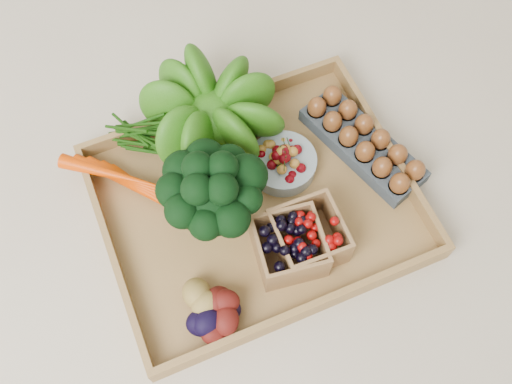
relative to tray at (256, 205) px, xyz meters
name	(u,v)px	position (x,y,z in m)	size (l,w,h in m)	color
ground	(256,206)	(0.00, 0.00, -0.01)	(4.00, 4.00, 0.00)	beige
tray	(256,205)	(0.00, 0.00, 0.00)	(0.55, 0.45, 0.01)	#9F7842
carrots	(130,182)	(-0.20, 0.12, 0.03)	(0.19, 0.13, 0.04)	#E33E00
lettuce	(212,107)	(-0.02, 0.17, 0.09)	(0.17, 0.17, 0.17)	#224F0C
broccoli	(214,205)	(-0.08, -0.01, 0.08)	(0.18, 0.18, 0.14)	black
cherry_bowl	(283,163)	(0.07, 0.05, 0.02)	(0.13, 0.13, 0.03)	#8C9EA5
egg_carton	(362,145)	(0.23, 0.03, 0.02)	(0.09, 0.26, 0.03)	#3B434B
potatoes	(216,312)	(-0.14, -0.17, 0.05)	(0.13, 0.13, 0.08)	#430D0A
punnet_blackberry	(289,247)	(0.01, -0.11, 0.05)	(0.11, 0.11, 0.08)	black
punnet_raspberry	(308,236)	(0.05, -0.11, 0.05)	(0.11, 0.11, 0.08)	#780605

